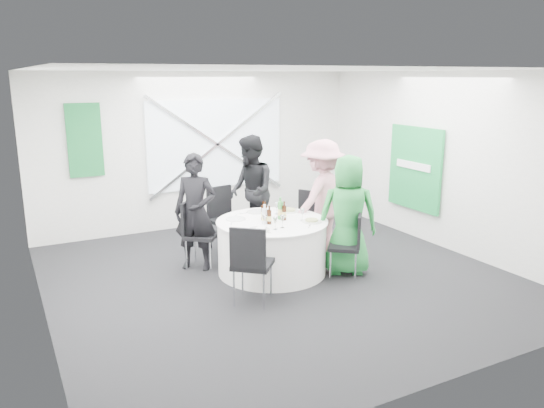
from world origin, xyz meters
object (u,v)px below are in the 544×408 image
banquet_table (272,247)px  person_man_back_left (195,212)px  person_woman_green (348,215)px  chair_front_right (350,241)px  chair_back_right (307,217)px  chair_back (224,213)px  person_woman_pink (322,198)px  clear_water_bottle (265,216)px  chair_front_left (251,259)px  chair_back_left (196,229)px  green_water_bottle (280,210)px  person_man_back (250,192)px

banquet_table → person_man_back_left: size_ratio=0.93×
person_woman_green → chair_front_right: bearing=96.9°
chair_back_right → person_woman_green: bearing=-31.7°
chair_back → person_woman_pink: 1.57m
chair_front_right → person_woman_green: 0.36m
banquet_table → clear_water_bottle: size_ratio=5.78×
banquet_table → chair_front_left: bearing=-130.8°
chair_back_left → person_woman_green: (1.79, -1.24, 0.27)m
chair_front_left → clear_water_bottle: bearing=-86.2°
green_water_bottle → chair_back_left: bearing=145.1°
person_man_back → person_woman_pink: bearing=54.5°
chair_back → clear_water_bottle: size_ratio=3.79×
chair_back → clear_water_bottle: clear_water_bottle is taller
chair_back_left → chair_front_left: (0.12, -1.59, 0.02)m
person_woman_green → clear_water_bottle: bearing=7.2°
chair_front_right → clear_water_bottle: bearing=-82.2°
chair_front_right → person_woman_pink: (0.20, 1.05, 0.36)m
person_man_back → green_water_bottle: size_ratio=5.79×
chair_back → chair_back_left: chair_back is taller
person_man_back → person_woman_green: bearing=32.8°
person_woman_green → banquet_table: bearing=0.0°
chair_front_left → person_man_back: bearing=-74.7°
person_man_back_left → green_water_bottle: bearing=5.2°
person_man_back_left → person_man_back: 1.28m
person_man_back_left → person_man_back: (1.14, 0.57, 0.07)m
banquet_table → chair_back_right: 1.10m
chair_back_left → person_man_back_left: size_ratio=0.58×
chair_back_right → person_woman_green: (0.00, -1.08, 0.28)m
chair_front_left → person_woman_pink: person_woman_pink is taller
chair_front_right → person_woman_green: bearing=-163.2°
person_woman_pink → person_woman_green: 0.88m
clear_water_bottle → green_water_bottle: bearing=19.4°
chair_back → chair_front_right: size_ratio=1.12×
chair_back → person_man_back_left: person_man_back_left is taller
chair_front_left → chair_back: bearing=-63.3°
chair_back_right → person_man_back_left: person_man_back_left is taller
chair_front_left → banquet_table: bearing=-90.0°
chair_back → green_water_bottle: green_water_bottle is taller
banquet_table → chair_back: 1.27m
chair_back → clear_water_bottle: bearing=-97.3°
banquet_table → green_water_bottle: size_ratio=4.96×
chair_back_left → chair_front_left: 1.60m
chair_back_right → person_man_back_left: (-1.80, 0.09, 0.28)m
chair_back_right → chair_front_right: (-0.07, -1.25, -0.03)m
clear_water_bottle → person_man_back_left: bearing=134.5°
chair_front_right → person_man_back_left: person_man_back_left is taller
green_water_bottle → clear_water_bottle: bearing=-160.6°
banquet_table → clear_water_bottle: (-0.16, -0.08, 0.48)m
person_man_back → person_woman_green: size_ratio=1.08×
chair_front_left → person_man_back: size_ratio=0.56×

